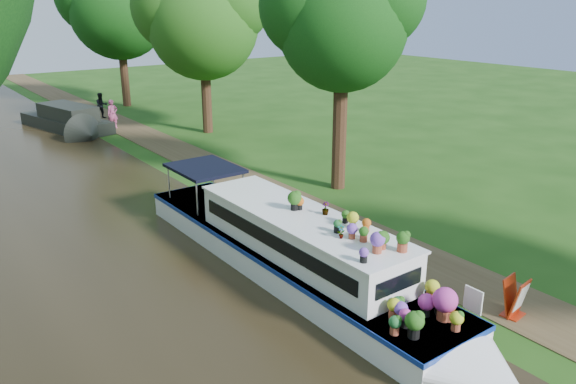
{
  "coord_description": "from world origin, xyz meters",
  "views": [
    {
      "loc": [
        -10.6,
        -13.03,
        7.14
      ],
      "look_at": [
        -0.42,
        0.69,
        1.3
      ],
      "focal_mm": 35.0,
      "sensor_mm": 36.0,
      "label": 1
    }
  ],
  "objects": [
    {
      "name": "sandwich_board",
      "position": [
        0.69,
        -6.83,
        0.46
      ],
      "size": [
        0.62,
        0.54,
        0.95
      ],
      "rotation": [
        0.0,
        0.0,
        0.13
      ],
      "color": "#A7260B",
      "rests_on": "towpath"
    },
    {
      "name": "plant_boat",
      "position": [
        -2.25,
        -2.34,
        0.85
      ],
      "size": [
        2.29,
        13.52,
        2.22
      ],
      "color": "white",
      "rests_on": "canal_water"
    },
    {
      "name": "tree_near_overhang",
      "position": [
        3.79,
        3.06,
        6.6
      ],
      "size": [
        5.52,
        5.28,
        8.99
      ],
      "color": "#311C10",
      "rests_on": "ground"
    },
    {
      "name": "tree_near_far",
      "position": [
        3.98,
        26.09,
        7.05
      ],
      "size": [
        7.59,
        7.26,
        10.3
      ],
      "color": "#311C10",
      "rests_on": "ground"
    },
    {
      "name": "second_boat",
      "position": [
        -1.75,
        20.19,
        0.6
      ],
      "size": [
        3.64,
        8.02,
        1.48
      ],
      "rotation": [
        0.0,
        0.0,
        0.23
      ],
      "color": "black",
      "rests_on": "canal_water"
    },
    {
      "name": "tree_near_mid",
      "position": [
        4.48,
        15.08,
        6.44
      ],
      "size": [
        6.9,
        6.6,
        9.4
      ],
      "color": "#311C10",
      "rests_on": "ground"
    },
    {
      "name": "pedestrian_pink",
      "position": [
        0.5,
        19.11,
        0.87
      ],
      "size": [
        0.62,
        0.42,
        1.68
      ],
      "primitive_type": "imported",
      "rotation": [
        0.0,
        0.0,
        -0.03
      ],
      "color": "pink",
      "rests_on": "towpath"
    },
    {
      "name": "pedestrian_dark",
      "position": [
        0.98,
        22.4,
        0.84
      ],
      "size": [
        0.84,
        0.68,
        1.62
      ],
      "primitive_type": "imported",
      "rotation": [
        0.0,
        0.0,
        0.09
      ],
      "color": "black",
      "rests_on": "towpath"
    },
    {
      "name": "ground",
      "position": [
        0.0,
        0.0,
        0.0
      ],
      "size": [
        100.0,
        100.0,
        0.0
      ],
      "primitive_type": "plane",
      "color": "#1B4310",
      "rests_on": "ground"
    },
    {
      "name": "towpath",
      "position": [
        1.2,
        0.0,
        0.01
      ],
      "size": [
        2.2,
        100.0,
        0.03
      ],
      "primitive_type": "cube",
      "color": "#483821",
      "rests_on": "ground"
    },
    {
      "name": "canal_water",
      "position": [
        -6.0,
        0.0,
        0.01
      ],
      "size": [
        10.0,
        100.0,
        0.02
      ],
      "primitive_type": "cube",
      "color": "black",
      "rests_on": "ground"
    },
    {
      "name": "verge_plant",
      "position": [
        -0.56,
        5.0,
        0.21
      ],
      "size": [
        0.45,
        0.41,
        0.41
      ],
      "primitive_type": "imported",
      "rotation": [
        0.0,
        0.0,
        0.29
      ],
      "color": "#275E1C",
      "rests_on": "ground"
    }
  ]
}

